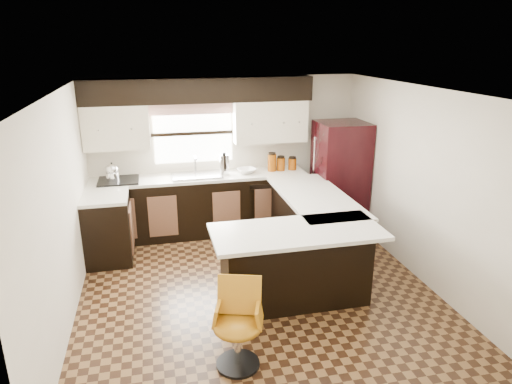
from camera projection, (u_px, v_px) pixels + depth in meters
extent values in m
plane|color=#49301A|center=(257.00, 289.00, 5.61)|extent=(4.40, 4.40, 0.00)
plane|color=silver|center=(257.00, 91.00, 4.85)|extent=(4.40, 4.40, 0.00)
plane|color=beige|center=(225.00, 153.00, 7.27)|extent=(4.40, 0.00, 4.40)
plane|color=beige|center=(328.00, 297.00, 3.20)|extent=(4.40, 0.00, 4.40)
plane|color=beige|center=(62.00, 212.00, 4.78)|extent=(0.00, 4.40, 4.40)
plane|color=beige|center=(421.00, 185.00, 5.68)|extent=(0.00, 4.40, 4.40)
cube|color=black|center=(201.00, 206.00, 7.13)|extent=(3.30, 0.60, 0.90)
cube|color=black|center=(108.00, 230.00, 6.24)|extent=(0.60, 0.70, 0.90)
cube|color=silver|center=(200.00, 177.00, 6.98)|extent=(3.30, 0.60, 0.04)
cube|color=silver|center=(105.00, 197.00, 6.09)|extent=(0.60, 0.70, 0.04)
cube|color=black|center=(199.00, 90.00, 6.70)|extent=(3.40, 0.35, 0.36)
cube|color=beige|center=(116.00, 127.00, 6.59)|extent=(0.94, 0.35, 0.64)
cube|color=beige|center=(270.00, 121.00, 7.09)|extent=(1.14, 0.35, 0.64)
cube|color=white|center=(193.00, 133.00, 7.03)|extent=(1.20, 0.02, 0.90)
cube|color=#D19B93|center=(192.00, 108.00, 6.87)|extent=(1.30, 0.06, 0.18)
cube|color=#B2B2B7|center=(197.00, 175.00, 6.94)|extent=(0.75, 0.45, 0.03)
cube|color=black|center=(268.00, 208.00, 7.09)|extent=(0.58, 0.03, 0.78)
cube|color=black|center=(119.00, 181.00, 6.70)|extent=(0.58, 0.50, 0.02)
cube|color=black|center=(310.00, 230.00, 6.24)|extent=(0.60, 1.95, 0.90)
cube|color=black|center=(295.00, 266.00, 5.23)|extent=(1.65, 0.60, 0.90)
cube|color=silver|center=(315.00, 197.00, 6.10)|extent=(0.84, 1.95, 0.04)
cube|color=silver|center=(297.00, 232.00, 4.99)|extent=(1.89, 0.84, 0.04)
cube|color=black|center=(340.00, 177.00, 7.16)|extent=(0.75, 0.72, 1.74)
cylinder|color=silver|center=(224.00, 165.00, 7.01)|extent=(0.15, 0.15, 0.31)
imported|color=white|center=(247.00, 171.00, 7.12)|extent=(0.35, 0.35, 0.07)
cylinder|color=#823B05|center=(272.00, 163.00, 7.19)|extent=(0.14, 0.14, 0.27)
cylinder|color=#823B05|center=(281.00, 164.00, 7.24)|extent=(0.13, 0.13, 0.20)
cylinder|color=#823B05|center=(292.00, 164.00, 7.28)|extent=(0.13, 0.13, 0.18)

